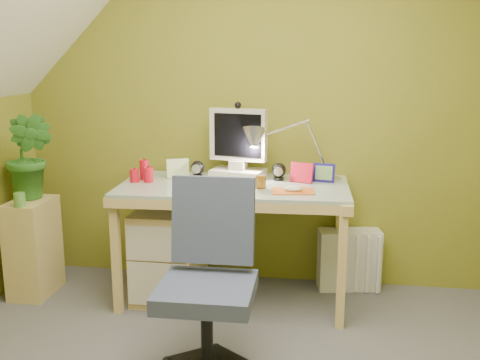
# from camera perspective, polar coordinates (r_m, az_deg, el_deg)

# --- Properties ---
(wall_back) EXTENTS (3.20, 0.01, 2.40)m
(wall_back) POSITION_cam_1_polar(r_m,az_deg,el_deg) (3.82, 1.34, 7.09)
(wall_back) COLOR olive
(wall_back) RESTS_ON floor
(desk) EXTENTS (1.46, 0.76, 0.77)m
(desk) POSITION_cam_1_polar(r_m,az_deg,el_deg) (3.65, -0.61, -6.33)
(desk) COLOR tan
(desk) RESTS_ON floor
(monitor) EXTENTS (0.44, 0.31, 0.55)m
(monitor) POSITION_cam_1_polar(r_m,az_deg,el_deg) (3.66, -0.19, 4.41)
(monitor) COLOR beige
(monitor) RESTS_ON desk
(speaker_left) EXTENTS (0.10, 0.10, 0.11)m
(speaker_left) POSITION_cam_1_polar(r_m,az_deg,el_deg) (3.73, -4.33, 1.10)
(speaker_left) COLOR black
(speaker_left) RESTS_ON desk
(speaker_right) EXTENTS (0.11, 0.11, 0.11)m
(speaker_right) POSITION_cam_1_polar(r_m,az_deg,el_deg) (3.65, 3.96, 0.85)
(speaker_right) COLOR black
(speaker_right) RESTS_ON desk
(keyboard) EXTENTS (0.43, 0.20, 0.02)m
(keyboard) POSITION_cam_1_polar(r_m,az_deg,el_deg) (3.42, -2.32, -0.75)
(keyboard) COLOR silver
(keyboard) RESTS_ON desk
(mousepad) EXTENTS (0.27, 0.20, 0.01)m
(mousepad) POSITION_cam_1_polar(r_m,az_deg,el_deg) (3.36, 5.40, -1.14)
(mousepad) COLOR #BF5B1D
(mousepad) RESTS_ON desk
(mouse) EXTENTS (0.12, 0.09, 0.04)m
(mouse) POSITION_cam_1_polar(r_m,az_deg,el_deg) (3.36, 5.41, -0.87)
(mouse) COLOR silver
(mouse) RESTS_ON mousepad
(amber_tumbler) EXTENTS (0.07, 0.07, 0.08)m
(amber_tumbler) POSITION_cam_1_polar(r_m,az_deg,el_deg) (3.43, 2.14, -0.18)
(amber_tumbler) COLOR #9B6616
(amber_tumbler) RESTS_ON desk
(candle_cluster) EXTENTS (0.20, 0.18, 0.13)m
(candle_cluster) POSITION_cam_1_polar(r_m,az_deg,el_deg) (3.68, -9.88, 0.90)
(candle_cluster) COLOR red
(candle_cluster) RESTS_ON desk
(photo_frame_red) EXTENTS (0.15, 0.07, 0.13)m
(photo_frame_red) POSITION_cam_1_polar(r_m,az_deg,el_deg) (3.60, 6.29, 0.75)
(photo_frame_red) COLOR red
(photo_frame_red) RESTS_ON desk
(photo_frame_blue) EXTENTS (0.14, 0.04, 0.12)m
(photo_frame_blue) POSITION_cam_1_polar(r_m,az_deg,el_deg) (3.64, 8.52, 0.74)
(photo_frame_blue) COLOR navy
(photo_frame_blue) RESTS_ON desk
(photo_frame_green) EXTENTS (0.14, 0.07, 0.13)m
(photo_frame_green) POSITION_cam_1_polar(r_m,az_deg,el_deg) (3.74, -6.34, 1.19)
(photo_frame_green) COLOR #B3C98A
(photo_frame_green) RESTS_ON desk
(desk_lamp) EXTENTS (0.57, 0.30, 0.58)m
(desk_lamp) POSITION_cam_1_polar(r_m,az_deg,el_deg) (3.62, 6.89, 4.45)
(desk_lamp) COLOR silver
(desk_lamp) RESTS_ON desk
(side_ledge) EXTENTS (0.24, 0.37, 0.64)m
(side_ledge) POSITION_cam_1_polar(r_m,az_deg,el_deg) (3.98, -20.24, -6.45)
(side_ledge) COLOR tan
(side_ledge) RESTS_ON floor
(potted_plant) EXTENTS (0.34, 0.28, 0.57)m
(potted_plant) POSITION_cam_1_polar(r_m,az_deg,el_deg) (3.88, -20.57, 2.30)
(potted_plant) COLOR #2E6B23
(potted_plant) RESTS_ON side_ledge
(green_cup) EXTENTS (0.08, 0.08, 0.09)m
(green_cup) POSITION_cam_1_polar(r_m,az_deg,el_deg) (3.75, -21.48, -1.89)
(green_cup) COLOR #5A933D
(green_cup) RESTS_ON side_ledge
(task_chair) EXTENTS (0.53, 0.53, 0.94)m
(task_chair) POSITION_cam_1_polar(r_m,az_deg,el_deg) (2.75, -3.44, -11.00)
(task_chair) COLOR #3B4360
(task_chair) RESTS_ON floor
(radiator) EXTENTS (0.44, 0.23, 0.41)m
(radiator) POSITION_cam_1_polar(r_m,az_deg,el_deg) (3.92, 11.00, -7.92)
(radiator) COLOR silver
(radiator) RESTS_ON floor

